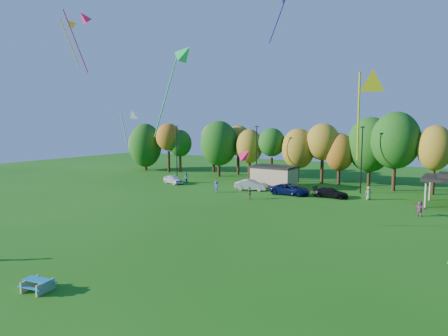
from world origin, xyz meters
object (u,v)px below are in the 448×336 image
Objects in this scene: car_b at (251,185)px; car_d at (331,193)px; picnic_table at (38,284)px; car_a at (173,179)px; car_c at (290,189)px.

car_d is at bearing -101.61° from car_b.
picnic_table is 40.64m from car_a.
car_b is (-6.04, 36.77, 0.35)m from picnic_table.
picnic_table is 37.26m from car_b.
car_c is (19.49, 0.72, 0.03)m from car_a.
car_c is at bearing -69.25° from car_a.
car_c reaches higher than car_a.
picnic_table is 0.35× the size of car_c.
picnic_table is 0.45× the size of car_a.
picnic_table is 36.42m from car_c.
picnic_table is at bearing 174.90° from car_b.
car_a is at bearing 93.43° from car_d.
car_a reaches higher than car_d.
picnic_table is 0.40× the size of car_b.
car_b is 0.88× the size of car_c.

